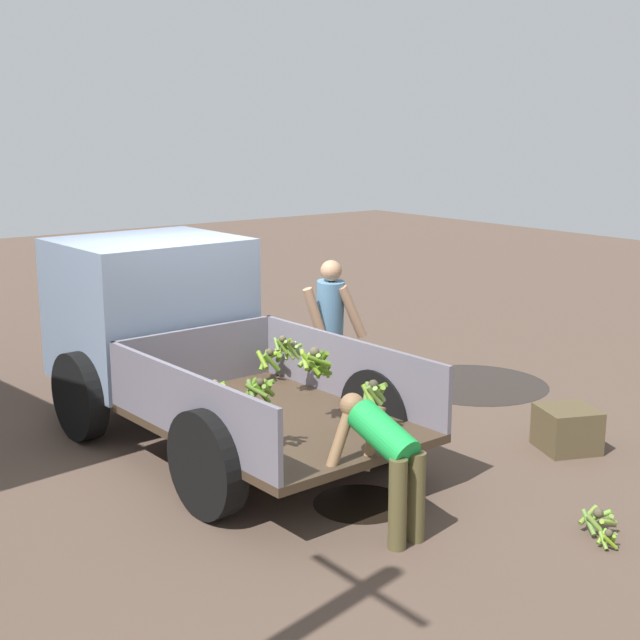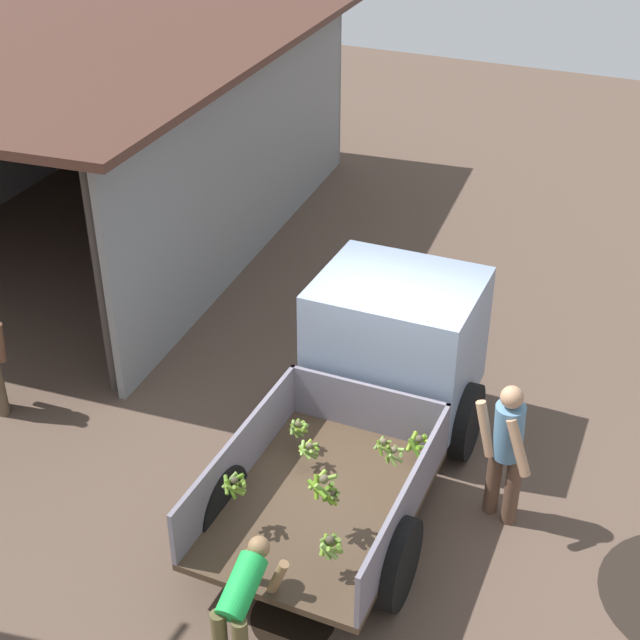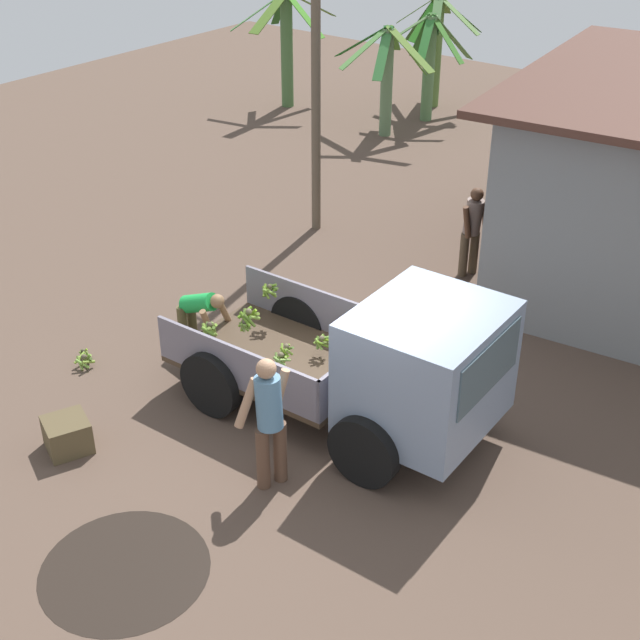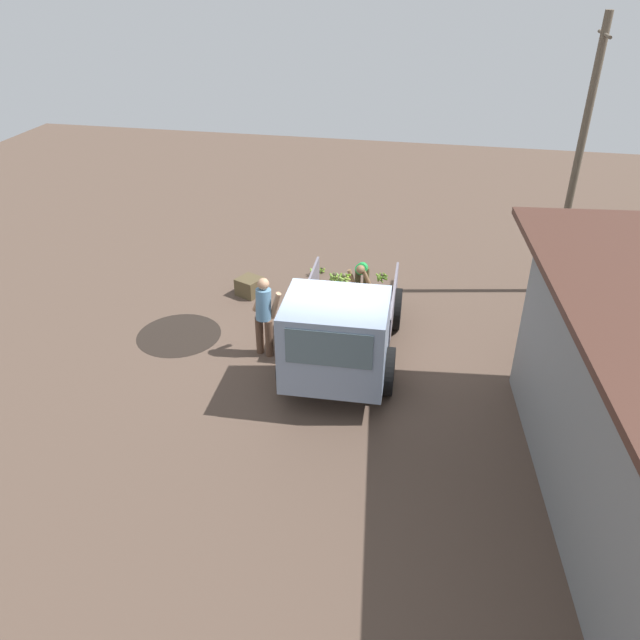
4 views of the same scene
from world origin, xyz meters
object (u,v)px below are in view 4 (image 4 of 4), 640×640
(cargo_truck, at_px, (338,335))
(wooden_crate_0, at_px, (250,286))
(person_worker_loading, at_px, (361,274))
(person_bystander_near_shed, at_px, (582,327))
(banana_bunch_on_ground_0, at_px, (315,271))
(utility_pole, at_px, (577,162))
(person_foreground_visitor, at_px, (264,313))
(banana_bunch_on_ground_1, at_px, (322,270))

(cargo_truck, bearing_deg, wooden_crate_0, -140.73)
(person_worker_loading, distance_m, wooden_crate_0, 2.79)
(cargo_truck, relative_size, person_bystander_near_shed, 2.77)
(person_worker_loading, relative_size, person_bystander_near_shed, 0.67)
(banana_bunch_on_ground_0, bearing_deg, utility_pole, 93.47)
(wooden_crate_0, bearing_deg, cargo_truck, 41.42)
(person_bystander_near_shed, relative_size, banana_bunch_on_ground_0, 5.89)
(person_bystander_near_shed, height_order, banana_bunch_on_ground_0, person_bystander_near_shed)
(person_foreground_visitor, xyz_separation_m, person_bystander_near_shed, (-0.85, 6.33, -0.07))
(person_foreground_visitor, relative_size, person_bystander_near_shed, 1.07)
(utility_pole, distance_m, person_bystander_near_shed, 4.08)
(person_bystander_near_shed, bearing_deg, banana_bunch_on_ground_0, -94.61)
(banana_bunch_on_ground_0, distance_m, banana_bunch_on_ground_1, 0.26)
(banana_bunch_on_ground_1, bearing_deg, cargo_truck, 15.07)
(banana_bunch_on_ground_0, bearing_deg, person_foreground_visitor, -3.63)
(banana_bunch_on_ground_1, bearing_deg, person_worker_loading, 44.18)
(person_worker_loading, distance_m, banana_bunch_on_ground_0, 1.81)
(cargo_truck, bearing_deg, banana_bunch_on_ground_1, -167.08)
(person_bystander_near_shed, height_order, wooden_crate_0, person_bystander_near_shed)
(person_foreground_visitor, bearing_deg, banana_bunch_on_ground_0, 15.09)
(person_bystander_near_shed, bearing_deg, banana_bunch_on_ground_1, -96.78)
(utility_pole, xyz_separation_m, wooden_crate_0, (1.71, -7.35, -3.04))
(person_foreground_visitor, xyz_separation_m, banana_bunch_on_ground_0, (-3.82, 0.24, -0.85))
(person_bystander_near_shed, distance_m, banana_bunch_on_ground_1, 6.78)
(person_foreground_visitor, height_order, person_worker_loading, person_foreground_visitor)
(person_worker_loading, relative_size, wooden_crate_0, 2.03)
(cargo_truck, relative_size, person_worker_loading, 4.15)
(person_worker_loading, bearing_deg, cargo_truck, -2.61)
(banana_bunch_on_ground_0, height_order, wooden_crate_0, wooden_crate_0)
(utility_pole, relative_size, wooden_crate_0, 11.77)
(person_foreground_visitor, height_order, banana_bunch_on_ground_1, person_foreground_visitor)
(person_worker_loading, distance_m, banana_bunch_on_ground_1, 1.85)
(person_foreground_visitor, relative_size, banana_bunch_on_ground_0, 6.31)
(cargo_truck, height_order, banana_bunch_on_ground_0, cargo_truck)
(utility_pole, bearing_deg, banana_bunch_on_ground_0, -86.53)
(person_foreground_visitor, distance_m, wooden_crate_0, 2.81)
(person_worker_loading, bearing_deg, wooden_crate_0, -87.10)
(person_foreground_visitor, xyz_separation_m, person_worker_loading, (-2.77, 1.62, -0.29))
(banana_bunch_on_ground_0, bearing_deg, person_bystander_near_shed, 64.00)
(banana_bunch_on_ground_0, bearing_deg, cargo_truck, 17.55)
(person_foreground_visitor, distance_m, person_worker_loading, 3.22)
(utility_pole, bearing_deg, wooden_crate_0, -76.88)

